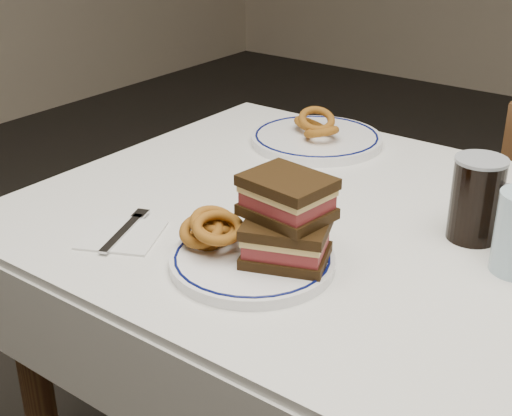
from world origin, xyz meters
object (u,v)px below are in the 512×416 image
Objects in this scene: main_plate at (252,260)px; far_plate at (316,139)px; beer_mug at (478,199)px; reuben_sandwich at (287,219)px.

far_plate is at bearing 112.43° from main_plate.
beer_mug is 0.49× the size of far_plate.
main_plate is 0.88× the size of far_plate.
reuben_sandwich reaches higher than beer_mug.
reuben_sandwich reaches higher than main_plate.
far_plate reaches higher than main_plate.
main_plate is 0.54m from far_plate.
far_plate is at bearing 153.11° from beer_mug.
main_plate is at bearing -129.05° from beer_mug.
reuben_sandwich reaches higher than far_plate.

